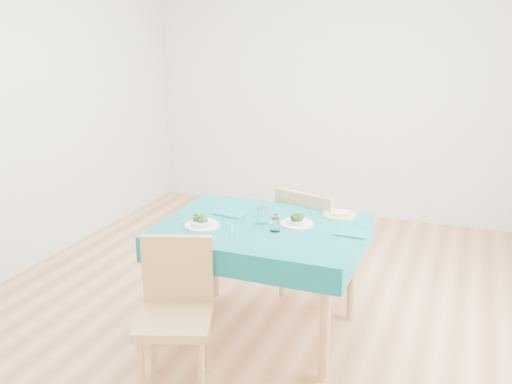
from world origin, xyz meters
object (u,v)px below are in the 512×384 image
(bowl_near, at_px, (202,221))
(side_plate, at_px, (339,215))
(chair_far, at_px, (318,223))
(chair_near, at_px, (174,308))
(bowl_far, at_px, (297,220))
(table, at_px, (262,280))

(bowl_near, xyz_separation_m, side_plate, (0.75, 0.52, -0.03))
(chair_far, bearing_deg, chair_near, 89.35)
(bowl_near, relative_size, side_plate, 1.01)
(bowl_far, height_order, side_plate, bowl_far)
(bowl_near, height_order, side_plate, bowl_near)
(table, bearing_deg, bowl_far, 23.41)
(chair_near, relative_size, side_plate, 4.53)
(table, xyz_separation_m, bowl_near, (-0.34, -0.16, 0.41))
(table, distance_m, bowl_far, 0.47)
(chair_far, relative_size, side_plate, 5.15)
(table, distance_m, side_plate, 0.67)
(chair_near, xyz_separation_m, chair_far, (0.42, 1.41, 0.07))
(bowl_far, bearing_deg, chair_far, 91.55)
(chair_near, xyz_separation_m, bowl_near, (-0.11, 0.58, 0.29))
(bowl_near, bearing_deg, table, 24.87)
(table, distance_m, chair_near, 0.79)
(side_plate, bearing_deg, chair_near, -120.37)
(side_plate, bearing_deg, table, -139.02)
(chair_near, relative_size, bowl_near, 4.47)
(bowl_far, bearing_deg, bowl_near, -155.67)
(chair_far, distance_m, bowl_far, 0.62)
(table, bearing_deg, chair_near, -107.37)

